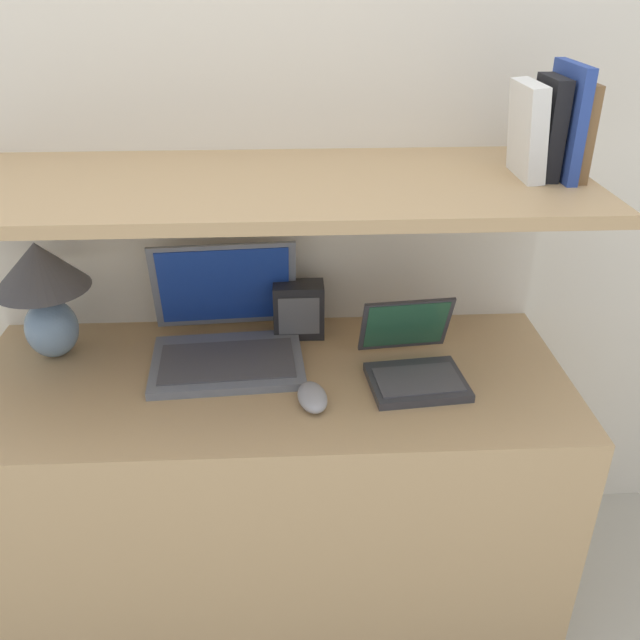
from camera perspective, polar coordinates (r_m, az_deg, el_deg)
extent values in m
cube|color=silver|center=(1.78, -4.65, 14.61)|extent=(6.00, 0.05, 2.40)
cube|color=tan|center=(1.85, -3.89, -14.30)|extent=(1.43, 0.59, 0.73)
cube|color=silver|center=(1.98, -3.99, -3.41)|extent=(1.43, 0.04, 1.16)
cube|color=tan|center=(1.50, -4.87, 11.17)|extent=(1.43, 0.53, 0.03)
ellipsoid|color=#7593B2|center=(1.81, -21.65, -0.64)|extent=(0.13, 0.13, 0.15)
cylinder|color=tan|center=(1.77, -22.17, 2.00)|extent=(0.02, 0.02, 0.04)
cone|color=#4C4C51|center=(1.74, -22.62, 4.26)|extent=(0.23, 0.23, 0.12)
cube|color=slate|center=(1.68, -7.79, -3.55)|extent=(0.38, 0.29, 0.02)
cube|color=#47474C|center=(1.67, -7.82, -3.41)|extent=(0.34, 0.21, 0.00)
cube|color=slate|center=(1.76, -8.05, 2.91)|extent=(0.37, 0.09, 0.25)
cube|color=navy|center=(1.76, -8.05, 2.88)|extent=(0.33, 0.07, 0.22)
cube|color=#333338|center=(1.61, 8.16, -5.19)|extent=(0.24, 0.20, 0.02)
cube|color=#47474C|center=(1.60, 8.26, -4.98)|extent=(0.21, 0.14, 0.00)
cube|color=#333338|center=(1.66, 7.22, -0.38)|extent=(0.23, 0.09, 0.16)
cube|color=#235138|center=(1.66, 7.26, -0.40)|extent=(0.20, 0.08, 0.14)
ellipsoid|color=#99999E|center=(1.52, -0.65, -6.52)|extent=(0.08, 0.12, 0.04)
cube|color=black|center=(1.77, -1.81, 0.88)|extent=(0.13, 0.07, 0.15)
cube|color=#59595B|center=(1.74, -1.78, 0.31)|extent=(0.11, 0.00, 0.10)
cube|color=brown|center=(1.60, 20.83, 14.77)|extent=(0.02, 0.15, 0.20)
cube|color=#284293|center=(1.59, 20.00, 15.45)|extent=(0.02, 0.18, 0.24)
cube|color=black|center=(1.58, 18.67, 15.09)|extent=(0.03, 0.13, 0.21)
cube|color=silver|center=(1.56, 17.07, 15.00)|extent=(0.05, 0.15, 0.20)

